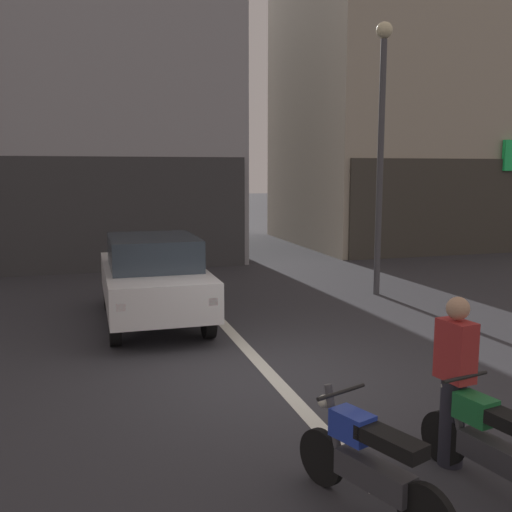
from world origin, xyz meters
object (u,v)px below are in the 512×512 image
Objects in this scene: street_lamp at (381,130)px; person_by_motorcycles at (454,380)px; motorcycle_blue_row_leftmost at (368,461)px; car_white_crossing_near at (153,276)px; motorcycle_green_row_left_mid at (491,443)px.

person_by_motorcycles is (-3.10, -7.23, -2.86)m from street_lamp.
person_by_motorcycles is at bearing 23.22° from motorcycle_blue_row_leftmost.
street_lamp is 8.37m from person_by_motorcycles.
motorcycle_blue_row_leftmost is (0.97, -6.66, -0.43)m from car_white_crossing_near.
person_by_motorcycles is at bearing -113.17° from street_lamp.
car_white_crossing_near reaches higher than motorcycle_blue_row_leftmost.
car_white_crossing_near is at bearing 98.27° from motorcycle_blue_row_leftmost.
motorcycle_blue_row_leftmost and motorcycle_green_row_left_mid have the same top height.
car_white_crossing_near reaches higher than motorcycle_green_row_left_mid.
street_lamp reaches higher than motorcycle_green_row_left_mid.
car_white_crossing_near is 6.52m from person_by_motorcycles.
motorcycle_green_row_left_mid is (-3.05, -7.74, -3.26)m from street_lamp.
motorcycle_blue_row_leftmost is 1.20m from motorcycle_green_row_left_mid.
person_by_motorcycles is (-0.05, 0.51, 0.40)m from motorcycle_green_row_left_mid.
motorcycle_green_row_left_mid is 0.99× the size of person_by_motorcycles.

